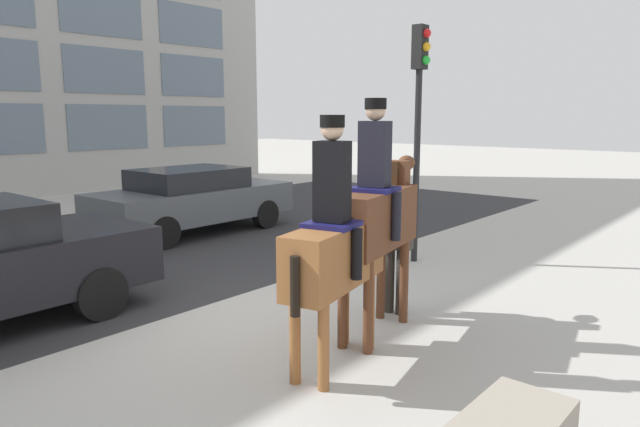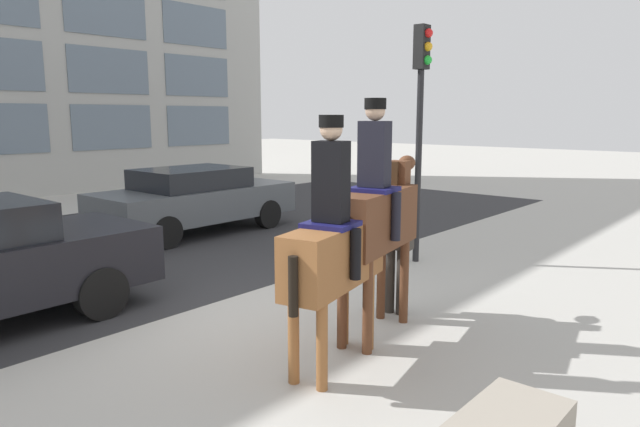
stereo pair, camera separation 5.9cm
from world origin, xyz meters
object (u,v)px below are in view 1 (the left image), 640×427
Objects in this scene: mounted_horse_companion at (377,214)px; street_car_far_lane at (192,199)px; mounted_horse_lead at (337,246)px; traffic_light at (419,106)px; pedestrian_bystander at (396,239)px.

street_car_far_lane is at bearing 59.15° from mounted_horse_companion.
mounted_horse_lead is 7.36m from street_car_far_lane.
mounted_horse_lead is at bearing -116.01° from street_car_far_lane.
mounted_horse_lead is at bearing -159.46° from traffic_light.
pedestrian_bystander is (1.69, 0.37, -0.27)m from mounted_horse_lead.
mounted_horse_companion is at bearing -109.40° from street_car_far_lane.
traffic_light is at bearing 12.01° from mounted_horse_companion.
mounted_horse_lead is 0.63× the size of traffic_light.
traffic_light reaches higher than mounted_horse_lead.
mounted_horse_companion is 0.89m from pedestrian_bystander.
mounted_horse_lead is 0.99m from mounted_horse_companion.
mounted_horse_companion reaches higher than pedestrian_bystander.
mounted_horse_lead is 4.72m from traffic_light.
mounted_horse_companion is 3.76m from traffic_light.
pedestrian_bystander is 6.42m from street_car_far_lane.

